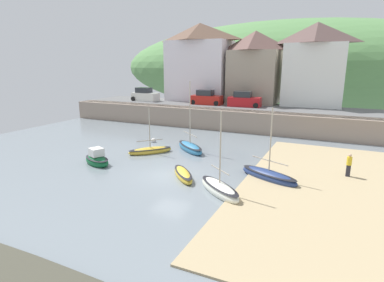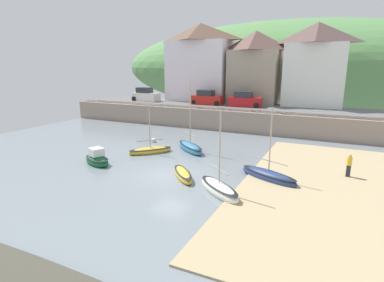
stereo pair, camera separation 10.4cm
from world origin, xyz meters
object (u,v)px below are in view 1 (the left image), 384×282
at_px(sailboat_blue_trim, 190,147).
at_px(person_on_slipway, 349,164).
at_px(sailboat_tall_mast, 97,160).
at_px(parked_car_near_slipway, 145,95).
at_px(waterfront_building_left, 200,62).
at_px(parked_car_end_of_row, 244,100).
at_px(waterfront_building_centre, 254,67).
at_px(mooring_buoy, 153,141).
at_px(waterfront_building_right, 315,64).
at_px(fishing_boat_green, 219,189).
at_px(sailboat_white_hull, 150,150).
at_px(parked_car_by_wall, 207,98).
at_px(dinghy_open_wooden, 183,174).
at_px(motorboat_with_cabin, 269,176).

relative_size(sailboat_blue_trim, person_on_slipway, 4.00).
height_order(sailboat_tall_mast, parked_car_near_slipway, parked_car_near_slipway).
height_order(waterfront_building_left, parked_car_near_slipway, waterfront_building_left).
distance_m(sailboat_blue_trim, parked_car_end_of_row, 14.50).
distance_m(parked_car_near_slipway, parked_car_end_of_row, 15.04).
distance_m(waterfront_building_centre, mooring_buoy, 19.59).
xyz_separation_m(waterfront_building_right, sailboat_tall_mast, (-13.54, -25.37, -7.31)).
height_order(sailboat_blue_trim, fishing_boat_green, sailboat_blue_trim).
xyz_separation_m(fishing_boat_green, parked_car_end_of_row, (-4.96, 22.21, 2.90)).
distance_m(waterfront_building_centre, sailboat_blue_trim, 19.98).
distance_m(sailboat_blue_trim, parked_car_near_slipway, 20.25).
bearing_deg(waterfront_building_left, person_on_slipway, -44.99).
bearing_deg(sailboat_white_hull, parked_car_near_slipway, 75.97).
relative_size(sailboat_white_hull, parked_car_by_wall, 1.00).
xyz_separation_m(sailboat_white_hull, parked_car_by_wall, (-1.45, 16.37, 2.97)).
relative_size(dinghy_open_wooden, parked_car_near_slipway, 0.76).
bearing_deg(mooring_buoy, parked_car_near_slipway, 126.21).
bearing_deg(sailboat_white_hull, sailboat_tall_mast, -163.35).
bearing_deg(waterfront_building_centre, waterfront_building_left, 180.00).
bearing_deg(sailboat_tall_mast, waterfront_building_centre, 100.32).
relative_size(sailboat_tall_mast, person_on_slipway, 1.96).
bearing_deg(parked_car_near_slipway, fishing_boat_green, -42.88).
bearing_deg(dinghy_open_wooden, parked_car_near_slipway, 177.87).
bearing_deg(motorboat_with_cabin, waterfront_building_centre, 132.21).
bearing_deg(parked_car_by_wall, sailboat_tall_mast, -93.53).
bearing_deg(parked_car_by_wall, waterfront_building_right, 17.40).
distance_m(motorboat_with_cabin, sailboat_blue_trim, 9.13).
bearing_deg(waterfront_building_right, sailboat_blue_trim, -114.67).
relative_size(parked_car_near_slipway, mooring_buoy, 8.25).
relative_size(waterfront_building_left, parked_car_by_wall, 2.66).
xyz_separation_m(waterfront_building_centre, waterfront_building_right, (7.72, -0.00, 0.36)).
height_order(sailboat_white_hull, mooring_buoy, sailboat_white_hull).
distance_m(fishing_boat_green, parked_car_by_wall, 24.59).
bearing_deg(mooring_buoy, sailboat_tall_mast, -91.39).
xyz_separation_m(motorboat_with_cabin, person_on_slipway, (4.91, 2.75, 0.70)).
distance_m(waterfront_building_left, parked_car_near_slipway, 9.48).
bearing_deg(dinghy_open_wooden, person_on_slipway, 74.13).
height_order(waterfront_building_centre, parked_car_near_slipway, waterfront_building_centre).
bearing_deg(sailboat_blue_trim, person_on_slipway, 32.94).
relative_size(motorboat_with_cabin, parked_car_end_of_row, 1.23).
bearing_deg(sailboat_blue_trim, sailboat_white_hull, -102.91).
distance_m(waterfront_building_left, motorboat_with_cabin, 28.75).
bearing_deg(parked_car_by_wall, person_on_slipway, -44.22).
bearing_deg(waterfront_building_centre, person_on_slipway, -59.22).
bearing_deg(motorboat_with_cabin, parked_car_end_of_row, 136.05).
relative_size(parked_car_near_slipway, parked_car_end_of_row, 1.01).
bearing_deg(sailboat_tall_mast, parked_car_end_of_row, 97.63).
xyz_separation_m(waterfront_building_right, mooring_buoy, (-13.35, -17.34, -7.52)).
xyz_separation_m(waterfront_building_left, parked_car_end_of_row, (8.22, -4.50, -4.80)).
bearing_deg(waterfront_building_left, waterfront_building_right, -0.00).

